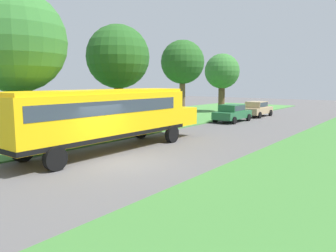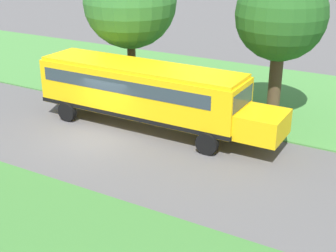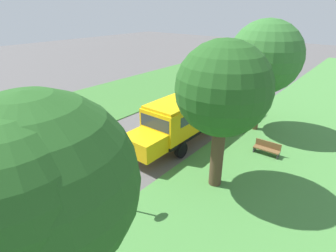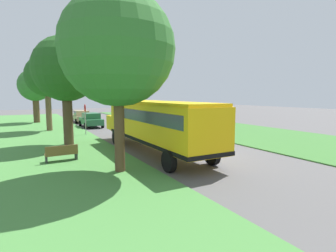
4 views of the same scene
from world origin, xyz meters
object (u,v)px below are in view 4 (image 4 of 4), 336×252
at_px(car_tan_middle, 81,116).
at_px(stop_sign, 85,116).
at_px(car_green_nearest, 91,119).
at_px(school_bus, 155,122).
at_px(oak_tree_far_end, 46,75).
at_px(park_bench, 62,154).
at_px(oak_tree_across_road, 35,86).
at_px(oak_tree_beside_bus, 117,48).
at_px(oak_tree_roadside_mid, 65,70).

relative_size(car_tan_middle, stop_sign, 1.61).
bearing_deg(car_green_nearest, school_bus, -88.17).
bearing_deg(car_green_nearest, oak_tree_far_end, -162.40).
bearing_deg(park_bench, oak_tree_across_road, 90.53).
distance_m(car_green_nearest, oak_tree_across_road, 10.01).
height_order(car_tan_middle, oak_tree_beside_bus, oak_tree_beside_bus).
relative_size(oak_tree_beside_bus, oak_tree_roadside_mid, 1.07).
bearing_deg(oak_tree_beside_bus, car_tan_middle, 83.39).
bearing_deg(stop_sign, car_green_nearest, 73.31).
bearing_deg(oak_tree_beside_bus, oak_tree_far_end, 95.85).
xyz_separation_m(oak_tree_roadside_mid, oak_tree_across_road, (-1.20, 18.08, -0.55)).
height_order(oak_tree_roadside_mid, oak_tree_far_end, oak_tree_roadside_mid).
relative_size(car_green_nearest, oak_tree_beside_bus, 0.55).
xyz_separation_m(oak_tree_across_road, park_bench, (0.21, -22.78, -4.21)).
height_order(school_bus, oak_tree_far_end, oak_tree_far_end).
xyz_separation_m(stop_sign, park_bench, (-3.07, -9.03, -1.26)).
xyz_separation_m(car_green_nearest, stop_sign, (-1.80, -6.00, 0.86)).
bearing_deg(oak_tree_far_end, oak_tree_across_road, 93.78).
distance_m(car_tan_middle, oak_tree_beside_bus, 24.41).
bearing_deg(oak_tree_beside_bus, park_bench, 123.87).
distance_m(oak_tree_far_end, stop_sign, 6.47).
relative_size(oak_tree_far_end, stop_sign, 2.70).
distance_m(oak_tree_roadside_mid, oak_tree_far_end, 8.94).
relative_size(car_tan_middle, oak_tree_roadside_mid, 0.58).
xyz_separation_m(oak_tree_across_road, stop_sign, (3.28, -13.75, -2.95)).
bearing_deg(oak_tree_roadside_mid, car_green_nearest, 69.44).
bearing_deg(car_tan_middle, car_green_nearest, -90.00).
xyz_separation_m(school_bus, park_bench, (-5.36, 0.27, -1.45)).
height_order(oak_tree_roadside_mid, oak_tree_across_road, oak_tree_roadside_mid).
xyz_separation_m(car_tan_middle, oak_tree_beside_bus, (-2.76, -23.80, 4.68)).
distance_m(stop_sign, park_bench, 9.62).
xyz_separation_m(car_green_nearest, oak_tree_across_road, (-5.08, 7.74, 3.81)).
bearing_deg(car_green_nearest, car_tan_middle, 90.00).
height_order(car_green_nearest, oak_tree_across_road, oak_tree_across_road).
height_order(oak_tree_roadside_mid, stop_sign, oak_tree_roadside_mid).
distance_m(school_bus, park_bench, 5.56).
bearing_deg(oak_tree_far_end, car_tan_middle, 57.57).
relative_size(school_bus, oak_tree_across_road, 1.82).
relative_size(car_tan_middle, park_bench, 2.72).
relative_size(oak_tree_far_end, park_bench, 4.57).
xyz_separation_m(car_green_nearest, park_bench, (-4.87, -15.03, -0.40)).
height_order(oak_tree_beside_bus, oak_tree_roadside_mid, oak_tree_beside_bus).
relative_size(oak_tree_far_end, oak_tree_across_road, 1.09).
height_order(oak_tree_far_end, oak_tree_across_road, oak_tree_far_end).
xyz_separation_m(school_bus, stop_sign, (-2.29, 9.30, -0.19)).
relative_size(school_bus, oak_tree_beside_bus, 1.54).
height_order(car_green_nearest, stop_sign, stop_sign).
relative_size(oak_tree_across_road, stop_sign, 2.48).
xyz_separation_m(oak_tree_beside_bus, oak_tree_roadside_mid, (-1.12, 7.85, -0.32)).
bearing_deg(oak_tree_across_road, car_tan_middle, -22.66).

